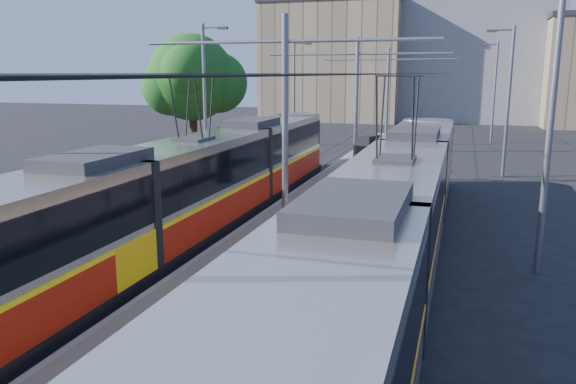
% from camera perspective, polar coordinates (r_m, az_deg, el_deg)
% --- Properties ---
extents(ground, '(160.00, 160.00, 0.00)m').
position_cam_1_polar(ground, '(11.47, -13.03, -17.38)').
color(ground, black).
rests_on(ground, ground).
extents(platform, '(4.00, 50.00, 0.30)m').
position_cam_1_polar(platform, '(26.64, 5.57, 0.19)').
color(platform, gray).
rests_on(platform, ground).
extents(tactile_strip_left, '(0.70, 50.00, 0.01)m').
position_cam_1_polar(tactile_strip_left, '(26.93, 2.56, 0.70)').
color(tactile_strip_left, gray).
rests_on(tactile_strip_left, platform).
extents(tactile_strip_right, '(0.70, 50.00, 0.01)m').
position_cam_1_polar(tactile_strip_right, '(26.36, 8.66, 0.33)').
color(tactile_strip_right, gray).
rests_on(tactile_strip_right, platform).
extents(rails, '(8.71, 70.00, 0.03)m').
position_cam_1_polar(rails, '(26.67, 5.57, -0.09)').
color(rails, gray).
rests_on(rails, ground).
extents(tram_left, '(2.43, 27.81, 5.50)m').
position_cam_1_polar(tram_left, '(19.97, -9.37, 0.68)').
color(tram_left, black).
rests_on(tram_left, ground).
extents(tram_right, '(2.43, 29.34, 5.50)m').
position_cam_1_polar(tram_right, '(15.35, 10.62, -2.22)').
color(tram_right, black).
rests_on(tram_right, ground).
extents(catenary, '(9.20, 70.00, 7.00)m').
position_cam_1_polar(catenary, '(23.33, 4.34, 9.38)').
color(catenary, slate).
rests_on(catenary, platform).
extents(street_lamps, '(15.18, 38.22, 8.00)m').
position_cam_1_polar(street_lamps, '(30.04, 7.31, 9.25)').
color(street_lamps, slate).
rests_on(street_lamps, ground).
extents(shelter, '(1.03, 1.30, 2.50)m').
position_cam_1_polar(shelter, '(25.96, 8.12, 3.10)').
color(shelter, black).
rests_on(shelter, platform).
extents(tree, '(5.33, 4.92, 7.74)m').
position_cam_1_polar(tree, '(32.59, -9.08, 11.25)').
color(tree, '#382314').
rests_on(tree, ground).
extents(building_left, '(16.32, 12.24, 13.91)m').
position_cam_1_polar(building_left, '(70.24, 4.88, 13.08)').
color(building_left, '#9A8768').
rests_on(building_left, ground).
extents(building_centre, '(18.36, 14.28, 15.96)m').
position_cam_1_polar(building_centre, '(72.59, 18.39, 13.31)').
color(building_centre, gray).
rests_on(building_centre, ground).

